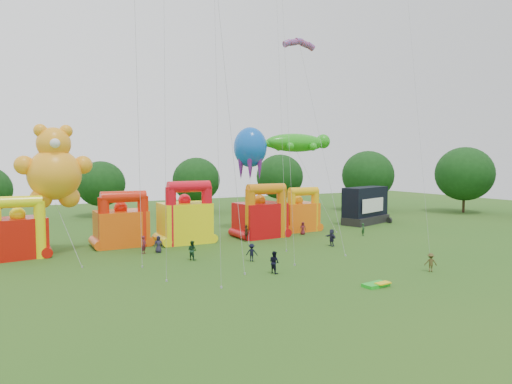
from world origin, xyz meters
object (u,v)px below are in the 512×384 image
bouncy_castle_0 (18,234)px  octopus_kite (250,190)px  gecko_kite (305,166)px  spectator_4 (246,233)px  teddy_bear_kite (58,185)px  stage_trailer (365,206)px  spectator_0 (158,244)px  bouncy_castle_2 (186,219)px

bouncy_castle_0 → octopus_kite: bearing=4.4°
gecko_kite → spectator_4: size_ratio=6.98×
spectator_4 → teddy_bear_kite: bearing=-56.6°
stage_trailer → gecko_kite: (-9.63, 1.29, 5.79)m
stage_trailer → spectator_0: bearing=-168.6°
bouncy_castle_0 → octopus_kite: 25.62m
spectator_0 → spectator_4: (10.53, 1.59, 0.09)m
octopus_kite → spectator_0: (-13.15, -5.79, -4.58)m
stage_trailer → gecko_kite: gecko_kite is taller
octopus_kite → spectator_4: (-2.62, -4.20, -4.49)m
gecko_kite → octopus_kite: bearing=-168.2°
bouncy_castle_2 → stage_trailer: bouncy_castle_2 is taller
stage_trailer → spectator_4: 22.42m
stage_trailer → spectator_4: bearing=-167.3°
octopus_kite → spectator_4: size_ratio=7.28×
spectator_0 → gecko_kite: bearing=25.8°
bouncy_castle_2 → teddy_bear_kite: (-12.95, -0.72, 4.19)m
bouncy_castle_0 → bouncy_castle_2: (16.42, 0.15, 0.36)m
teddy_bear_kite → spectator_0: 11.07m
stage_trailer → spectator_4: stage_trailer is taller
spectator_0 → spectator_4: size_ratio=0.91×
bouncy_castle_2 → stage_trailer: bearing=5.1°
teddy_bear_kite → gecko_kite: bearing=8.2°
stage_trailer → spectator_0: (-32.34, -6.50, -1.72)m
bouncy_castle_0 → spectator_4: (22.73, -2.25, -1.33)m
spectator_4 → bouncy_castle_2: bearing=-72.4°
bouncy_castle_2 → stage_trailer: 28.24m
teddy_bear_kite → gecko_kite: gecko_kite is taller
bouncy_castle_2 → spectator_0: 6.07m
teddy_bear_kite → spectator_0: bearing=-20.5°
gecko_kite → spectator_0: 25.16m
bouncy_castle_2 → teddy_bear_kite: teddy_bear_kite is taller
stage_trailer → spectator_0: 33.04m
bouncy_castle_0 → spectator_4: size_ratio=3.17×
bouncy_castle_0 → spectator_0: 12.87m
gecko_kite → octopus_kite: 10.20m
stage_trailer → teddy_bear_kite: teddy_bear_kite is taller
spectator_0 → spectator_4: spectator_4 is taller
bouncy_castle_0 → stage_trailer: (44.55, 2.66, 0.31)m
gecko_kite → spectator_0: bearing=-161.1°
gecko_kite → bouncy_castle_0: bearing=-173.5°
bouncy_castle_2 → stage_trailer: (28.13, 2.51, -0.06)m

